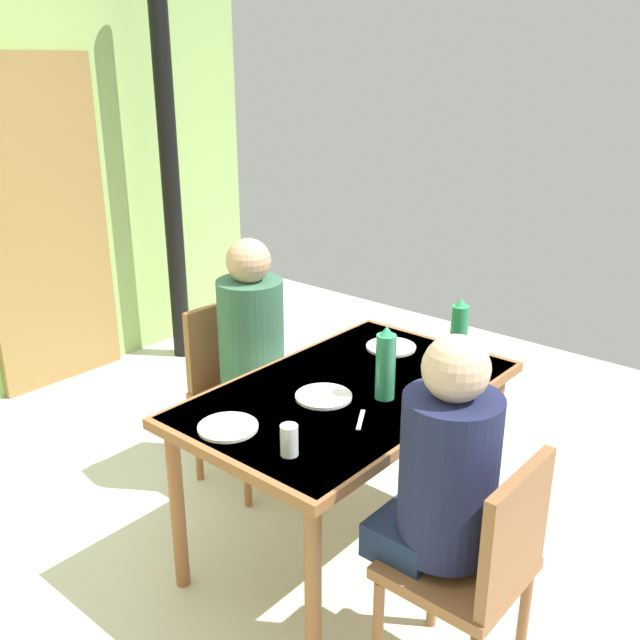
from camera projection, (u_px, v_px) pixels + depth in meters
name	position (u px, v px, depth m)	size (l,w,h in m)	color
ground_plane	(260.00, 553.00, 2.97)	(5.94, 5.94, 0.00)	beige
door_wooden	(46.00, 227.00, 4.27)	(0.80, 0.05, 2.00)	olive
stove_pipe_column	(170.00, 169.00, 4.54)	(0.12, 0.12, 2.57)	black
dining_table	(349.00, 406.00, 2.80)	(1.36, 0.82, 0.74)	#955F37
chair_near_diner	(478.00, 565.00, 2.15)	(0.40, 0.40, 0.87)	#955F37
chair_far_diner	(235.00, 382.00, 3.38)	(0.40, 0.40, 0.87)	#955F37
person_near_diner	(445.00, 469.00, 2.14)	(0.30, 0.37, 0.77)	navy
person_far_diner	(253.00, 333.00, 3.20)	(0.30, 0.37, 0.77)	#3B624F
water_bottle_green_near	(386.00, 365.00, 2.65)	(0.08, 0.08, 0.29)	#359267
water_bottle_green_far	(459.00, 328.00, 3.06)	(0.08, 0.08, 0.26)	#2D9A58
dinner_plate_near_left	(228.00, 427.00, 2.46)	(0.21, 0.21, 0.01)	white
dinner_plate_near_right	(391.00, 347.00, 3.15)	(0.22, 0.22, 0.01)	white
dinner_plate_far_center	(324.00, 396.00, 2.69)	(0.22, 0.22, 0.01)	white
drinking_glass_by_near_diner	(289.00, 440.00, 2.29)	(0.06, 0.06, 0.11)	silver
cutlery_knife_near	(361.00, 420.00, 2.52)	(0.15, 0.02, 0.00)	silver
cutlery_fork_near	(454.00, 369.00, 2.93)	(0.15, 0.02, 0.00)	silver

